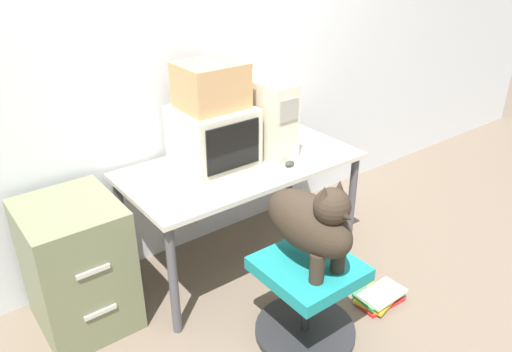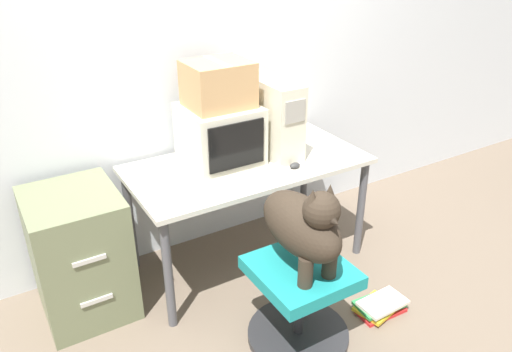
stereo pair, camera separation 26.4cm
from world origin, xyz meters
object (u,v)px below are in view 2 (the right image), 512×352
Objects in this scene: keyboard at (249,178)px; filing_cabinet at (80,254)px; book_stack_floor at (380,306)px; pc_tower at (271,116)px; office_chair at (300,300)px; crt_monitor at (220,134)px; cardboard_box at (218,84)px; dog at (304,225)px.

keyboard is 1.03m from filing_cabinet.
book_stack_floor is (0.50, -0.62, -0.69)m from keyboard.
book_stack_floor is at bearing -50.94° from keyboard.
office_chair is (-0.34, -0.83, -0.69)m from pc_tower.
office_chair reaches higher than book_stack_floor.
crt_monitor reaches higher than office_chair.
book_stack_floor is (0.52, -0.95, -1.15)m from cardboard_box.
keyboard is (0.01, -0.32, -0.16)m from crt_monitor.
keyboard is at bearing 88.62° from dog.
book_stack_floor is (0.18, -0.91, -0.91)m from pc_tower.
cardboard_box reaches higher than dog.
cardboard_box reaches higher than pc_tower.
filing_cabinet is at bearing 162.23° from keyboard.
dog is 1.28m from filing_cabinet.
filing_cabinet is (-1.24, 0.01, -0.58)m from pc_tower.
crt_monitor is 1.37m from book_stack_floor.
cardboard_box is at bearing 173.23° from pc_tower.
keyboard is at bearing -88.02° from cardboard_box.
pc_tower is 1.37m from filing_cabinet.
filing_cabinet is (-0.90, 0.84, -0.35)m from dog.
cardboard_box is (0.00, 0.00, 0.30)m from crt_monitor.
keyboard reaches higher than office_chair.
dog is (0.00, -0.00, 0.47)m from office_chair.
crt_monitor is 0.30m from cardboard_box.
cardboard_box reaches higher than filing_cabinet.
crt_monitor is 1.04m from filing_cabinet.
dog is (-0.01, -0.55, -0.01)m from keyboard.
dog reaches higher than filing_cabinet.
dog is at bearing -90.13° from crt_monitor.
office_chair is 1.52× the size of cardboard_box.
book_stack_floor is at bearing -61.39° from cardboard_box.
crt_monitor is 1.07m from office_chair.
pc_tower is 1.71× the size of book_stack_floor.
book_stack_floor is at bearing -61.29° from crt_monitor.
office_chair is 1.01× the size of dog.
filing_cabinet is at bearing -178.10° from cardboard_box.
crt_monitor is 1.19× the size of cardboard_box.
pc_tower is 1.40× the size of cardboard_box.
pc_tower is 0.92× the size of dog.
dog is (-0.34, -0.83, -0.23)m from pc_tower.
book_stack_floor is at bearing -32.79° from filing_cabinet.
filing_cabinet is at bearing 137.11° from dog.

